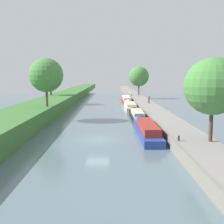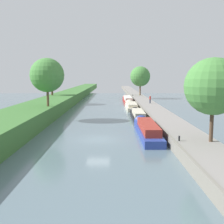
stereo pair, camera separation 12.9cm
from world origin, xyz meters
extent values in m
plane|color=slate|center=(0.00, 0.00, 0.00)|extent=(160.00, 160.00, 0.00)
cube|color=gray|center=(9.06, 0.00, 0.53)|extent=(3.78, 260.00, 1.05)
cube|color=gray|center=(7.04, 0.00, 0.55)|extent=(0.25, 260.00, 1.10)
cube|color=#283D93|center=(5.53, 1.80, 0.39)|extent=(2.02, 12.09, 0.79)
cube|color=maroon|center=(5.53, 1.19, 1.20)|extent=(1.65, 8.46, 0.84)
cone|color=#283D93|center=(5.53, 8.45, 0.39)|extent=(1.92, 1.21, 1.92)
cube|color=black|center=(5.61, 14.13, 0.34)|extent=(1.86, 10.24, 0.69)
cube|color=beige|center=(5.61, 13.62, 1.05)|extent=(1.53, 7.17, 0.73)
cone|color=black|center=(5.61, 19.81, 0.34)|extent=(1.77, 1.12, 1.77)
cube|color=beige|center=(5.51, 27.65, 0.38)|extent=(2.16, 11.10, 0.76)
cube|color=beige|center=(5.51, 27.09, 1.04)|extent=(1.77, 7.77, 0.56)
cone|color=beige|center=(5.51, 33.85, 0.38)|extent=(2.06, 1.30, 2.06)
cube|color=maroon|center=(5.55, 42.05, 0.36)|extent=(2.09, 15.61, 0.72)
cube|color=silver|center=(5.55, 41.27, 1.14)|extent=(1.71, 10.93, 0.83)
cone|color=maroon|center=(5.55, 50.49, 0.36)|extent=(1.98, 1.25, 1.98)
cylinder|color=#4C3828|center=(10.20, -5.33, 2.79)|extent=(0.33, 0.33, 3.47)
sphere|color=#47843D|center=(10.20, -5.33, 5.89)|extent=(4.95, 4.95, 4.95)
cylinder|color=brown|center=(9.84, 53.70, 3.02)|extent=(0.43, 0.43, 3.93)
sphere|color=#47843D|center=(9.84, 53.70, 6.60)|extent=(5.90, 5.90, 5.90)
cylinder|color=brown|center=(-8.12, 12.39, 3.87)|extent=(0.36, 0.36, 3.26)
sphere|color=#47843D|center=(-8.12, 12.39, 6.89)|extent=(5.06, 5.06, 5.06)
cylinder|color=brown|center=(-12.64, 36.59, 3.89)|extent=(0.50, 0.50, 3.30)
sphere|color=#2D6628|center=(-12.64, 36.59, 7.00)|extent=(5.32, 5.32, 5.32)
cylinder|color=#282D42|center=(9.50, 29.09, 1.46)|extent=(0.26, 0.26, 0.82)
cylinder|color=#B22D28|center=(9.50, 29.09, 2.18)|extent=(0.34, 0.34, 0.62)
sphere|color=tan|center=(9.50, 29.09, 2.60)|extent=(0.22, 0.22, 0.22)
cylinder|color=black|center=(7.47, -5.09, 1.28)|extent=(0.16, 0.16, 0.45)
cylinder|color=black|center=(7.47, 50.32, 1.28)|extent=(0.16, 0.16, 0.45)
camera|label=1|loc=(1.37, -29.36, 6.80)|focal=44.84mm
camera|label=2|loc=(1.50, -29.36, 6.80)|focal=44.84mm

